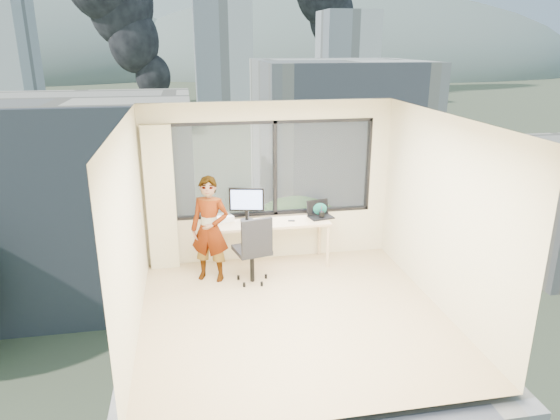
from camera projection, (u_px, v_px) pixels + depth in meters
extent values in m
cube|color=tan|center=(294.00, 315.00, 6.75)|extent=(4.00, 4.00, 0.01)
cube|color=white|center=(295.00, 119.00, 5.94)|extent=(4.00, 4.00, 0.01)
cube|color=beige|center=(341.00, 299.00, 4.48)|extent=(4.00, 0.01, 2.60)
cube|color=beige|center=(129.00, 234.00, 6.00)|extent=(0.01, 4.00, 2.60)
cube|color=beige|center=(442.00, 214.00, 6.69)|extent=(0.01, 4.00, 2.60)
cube|color=beige|center=(161.00, 199.00, 7.85)|extent=(0.45, 0.14, 2.30)
cube|color=beige|center=(273.00, 243.00, 8.19)|extent=(1.80, 0.60, 0.75)
imported|color=#2D2D33|center=(210.00, 229.00, 7.55)|extent=(0.69, 0.57, 1.61)
cube|color=white|center=(221.00, 218.00, 8.08)|extent=(0.40, 0.37, 0.08)
cube|color=black|center=(291.00, 221.00, 8.07)|extent=(0.11, 0.07, 0.01)
cylinder|color=black|center=(321.00, 215.00, 8.18)|extent=(0.10, 0.10, 0.11)
ellipsoid|color=#0B4540|center=(319.00, 209.00, 8.32)|extent=(0.28, 0.16, 0.21)
cube|color=#515B3D|center=(192.00, 118.00, 123.19)|extent=(400.00, 400.00, 0.04)
cube|color=beige|center=(79.00, 200.00, 35.42)|extent=(16.00, 12.00, 14.00)
cube|color=silver|center=(336.00, 151.00, 46.18)|extent=(14.00, 13.00, 16.00)
cube|color=silver|center=(223.00, 53.00, 119.85)|extent=(13.00, 13.00, 30.00)
cube|color=silver|center=(347.00, 59.00, 145.49)|extent=(15.00, 15.00, 26.00)
ellipsoid|color=slate|center=(343.00, 71.00, 327.06)|extent=(300.00, 220.00, 96.00)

